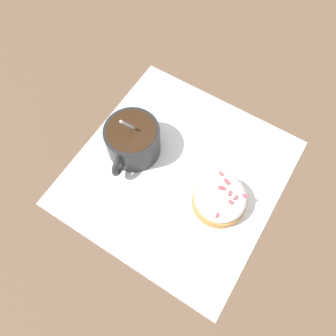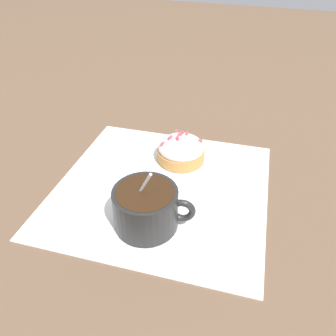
{
  "view_description": "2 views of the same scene",
  "coord_description": "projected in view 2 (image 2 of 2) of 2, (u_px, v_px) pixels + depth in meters",
  "views": [
    {
      "loc": [
        0.12,
        -0.18,
        0.48
      ],
      "look_at": [
        -0.01,
        -0.01,
        0.03
      ],
      "focal_mm": 35.0,
      "sensor_mm": 36.0,
      "label": 1
    },
    {
      "loc": [
        -0.37,
        -0.14,
        0.33
      ],
      "look_at": [
        0.01,
        -0.01,
        0.03
      ],
      "focal_mm": 35.0,
      "sensor_mm": 36.0,
      "label": 2
    }
  ],
  "objects": [
    {
      "name": "ground_plane",
      "position": [
        162.0,
        188.0,
        0.52
      ],
      "size": [
        3.0,
        3.0,
        0.0
      ],
      "primitive_type": "plane",
      "color": "brown"
    },
    {
      "name": "paper_napkin",
      "position": [
        162.0,
        187.0,
        0.51
      ],
      "size": [
        0.34,
        0.35,
        0.0
      ],
      "color": "white",
      "rests_on": "ground_plane"
    },
    {
      "name": "coffee_cup",
      "position": [
        147.0,
        207.0,
        0.43
      ],
      "size": [
        0.09,
        0.11,
        0.09
      ],
      "color": "black",
      "rests_on": "paper_napkin"
    },
    {
      "name": "frosted_pastry",
      "position": [
        181.0,
        150.0,
        0.56
      ],
      "size": [
        0.08,
        0.08,
        0.05
      ],
      "color": "#C18442",
      "rests_on": "paper_napkin"
    }
  ]
}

